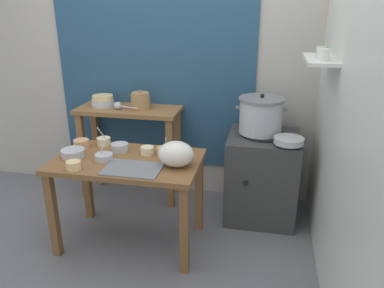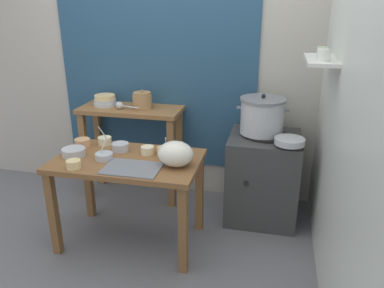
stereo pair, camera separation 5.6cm
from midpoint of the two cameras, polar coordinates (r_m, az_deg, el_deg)
name	(u,v)px [view 2 (the right image)]	position (r m, az deg, el deg)	size (l,w,h in m)	color
ground_plane	(139,246)	(3.14, -7.41, -15.08)	(9.00, 9.00, 0.00)	slate
wall_back	(182,61)	(3.61, -1.10, 12.38)	(4.40, 0.12, 2.60)	#B2ADA3
wall_right	(345,88)	(2.67, 22.66, 7.79)	(0.30, 3.20, 2.60)	silver
prep_table	(128,172)	(2.92, -9.08, -4.18)	(1.10, 0.66, 0.72)	brown
back_shelf_table	(132,130)	(3.64, -8.66, 2.08)	(0.96, 0.40, 0.90)	olive
stove_block	(263,177)	(3.39, 11.07, -4.84)	(0.60, 0.61, 0.78)	#383838
steamer_pot	(262,116)	(3.22, 11.04, 4.22)	(0.43, 0.38, 0.34)	#B7BABF
clay_pot	(142,101)	(3.51, -7.06, 6.53)	(0.18, 0.18, 0.18)	#A37A4C
bowl_stack_enamel	(105,101)	(3.68, -12.56, 6.43)	(0.22, 0.22, 0.10)	#B7BABF
ladle	(120,105)	(3.53, -10.32, 5.75)	(0.25, 0.10, 0.07)	#B7BABF
serving_tray	(132,168)	(2.69, -8.44, -3.64)	(0.40, 0.28, 0.01)	slate
plastic_bag	(176,154)	(2.68, -1.90, -1.50)	(0.26, 0.22, 0.18)	silver
wide_pan	(290,141)	(3.05, 15.04, 0.41)	(0.24, 0.24, 0.05)	#B7BABF
prep_bowl_0	(120,147)	(3.02, -10.26, -0.40)	(0.13, 0.13, 0.06)	#B7BABF
prep_bowl_1	(74,152)	(3.01, -16.91, -1.14)	(0.18, 0.18, 0.06)	#B7BABF
prep_bowl_2	(164,151)	(2.89, -3.66, -1.05)	(0.11, 0.11, 0.16)	tan
prep_bowl_3	(74,164)	(2.78, -16.91, -2.90)	(0.10, 0.10, 0.06)	#E5C684
prep_bowl_4	(104,156)	(2.88, -12.60, -1.79)	(0.13, 0.13, 0.16)	#B7BABF
prep_bowl_5	(147,150)	(2.93, -6.21, -0.89)	(0.10, 0.10, 0.06)	beige
prep_bowl_6	(105,140)	(3.18, -12.55, 0.54)	(0.11, 0.11, 0.17)	beige
prep_bowl_7	(83,143)	(3.17, -15.72, 0.21)	(0.12, 0.12, 0.07)	tan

